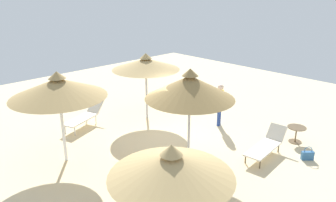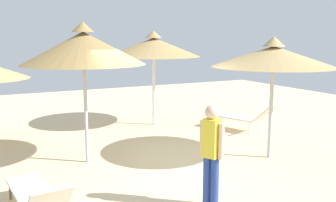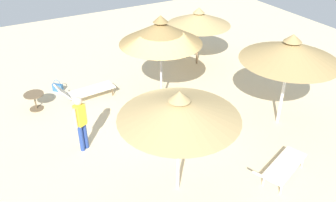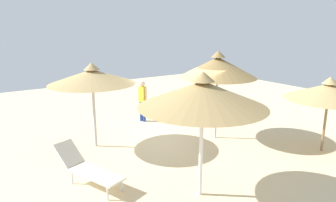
{
  "view_description": "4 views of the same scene",
  "coord_description": "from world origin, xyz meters",
  "px_view_note": "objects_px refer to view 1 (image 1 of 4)",
  "views": [
    {
      "loc": [
        7.34,
        7.25,
        5.26
      ],
      "look_at": [
        -0.43,
        -0.76,
        1.35
      ],
      "focal_mm": 34.96,
      "sensor_mm": 36.0,
      "label": 1
    },
    {
      "loc": [
        -7.52,
        3.33,
        2.77
      ],
      "look_at": [
        0.2,
        -0.61,
        1.3
      ],
      "focal_mm": 41.01,
      "sensor_mm": 36.0,
      "label": 2
    },
    {
      "loc": [
        -4.36,
        -8.18,
        6.46
      ],
      "look_at": [
        -0.05,
        -0.43,
        1.08
      ],
      "focal_mm": 38.32,
      "sensor_mm": 36.0,
      "label": 3
    },
    {
      "loc": [
        8.23,
        -5.89,
        3.88
      ],
      "look_at": [
        -0.35,
        -0.19,
        1.34
      ],
      "focal_mm": 32.74,
      "sensor_mm": 36.0,
      "label": 4
    }
  ],
  "objects_px": {
    "parasol_umbrella_far_left": "(146,64)",
    "handbag": "(308,155)",
    "person_standing_far_right": "(220,102)",
    "parasol_umbrella_center": "(171,165)",
    "side_table_round": "(296,132)",
    "parasol_umbrella_edge": "(58,88)",
    "lounge_chair_near_left": "(86,115)",
    "parasol_umbrella_back": "(190,87)",
    "lounge_chair_front": "(266,145)"
  },
  "relations": [
    {
      "from": "parasol_umbrella_center",
      "to": "parasol_umbrella_back",
      "type": "bearing_deg",
      "value": -143.66
    },
    {
      "from": "lounge_chair_near_left",
      "to": "side_table_round",
      "type": "xyz_separation_m",
      "value": [
        -4.58,
        6.53,
        -0.05
      ]
    },
    {
      "from": "parasol_umbrella_edge",
      "to": "lounge_chair_front",
      "type": "distance_m",
      "value": 6.81
    },
    {
      "from": "lounge_chair_near_left",
      "to": "handbag",
      "type": "distance_m",
      "value": 8.23
    },
    {
      "from": "side_table_round",
      "to": "person_standing_far_right",
      "type": "bearing_deg",
      "value": -75.03
    },
    {
      "from": "parasol_umbrella_center",
      "to": "side_table_round",
      "type": "height_order",
      "value": "parasol_umbrella_center"
    },
    {
      "from": "handbag",
      "to": "side_table_round",
      "type": "relative_size",
      "value": 0.72
    },
    {
      "from": "person_standing_far_right",
      "to": "parasol_umbrella_edge",
      "type": "bearing_deg",
      "value": -16.06
    },
    {
      "from": "lounge_chair_near_left",
      "to": "side_table_round",
      "type": "bearing_deg",
      "value": 125.04
    },
    {
      "from": "parasol_umbrella_center",
      "to": "parasol_umbrella_edge",
      "type": "height_order",
      "value": "parasol_umbrella_edge"
    },
    {
      "from": "side_table_round",
      "to": "lounge_chair_near_left",
      "type": "bearing_deg",
      "value": -54.96
    },
    {
      "from": "parasol_umbrella_center",
      "to": "person_standing_far_right",
      "type": "bearing_deg",
      "value": -151.18
    },
    {
      "from": "parasol_umbrella_center",
      "to": "lounge_chair_front",
      "type": "bearing_deg",
      "value": -172.74
    },
    {
      "from": "parasol_umbrella_back",
      "to": "person_standing_far_right",
      "type": "relative_size",
      "value": 1.81
    },
    {
      "from": "parasol_umbrella_edge",
      "to": "person_standing_far_right",
      "type": "xyz_separation_m",
      "value": [
        -5.76,
        1.66,
        -1.47
      ]
    },
    {
      "from": "parasol_umbrella_edge",
      "to": "person_standing_far_right",
      "type": "distance_m",
      "value": 6.17
    },
    {
      "from": "parasol_umbrella_edge",
      "to": "lounge_chair_near_left",
      "type": "relative_size",
      "value": 1.38
    },
    {
      "from": "lounge_chair_near_left",
      "to": "person_standing_far_right",
      "type": "bearing_deg",
      "value": 135.99
    },
    {
      "from": "parasol_umbrella_far_left",
      "to": "lounge_chair_front",
      "type": "height_order",
      "value": "parasol_umbrella_far_left"
    },
    {
      "from": "parasol_umbrella_far_left",
      "to": "lounge_chair_front",
      "type": "bearing_deg",
      "value": 97.39
    },
    {
      "from": "lounge_chair_front",
      "to": "handbag",
      "type": "bearing_deg",
      "value": 121.64
    },
    {
      "from": "parasol_umbrella_edge",
      "to": "lounge_chair_front",
      "type": "relative_size",
      "value": 1.44
    },
    {
      "from": "parasol_umbrella_back",
      "to": "handbag",
      "type": "relative_size",
      "value": 6.59
    },
    {
      "from": "person_standing_far_right",
      "to": "parasol_umbrella_center",
      "type": "bearing_deg",
      "value": 28.82
    },
    {
      "from": "parasol_umbrella_far_left",
      "to": "side_table_round",
      "type": "height_order",
      "value": "parasol_umbrella_far_left"
    },
    {
      "from": "parasol_umbrella_center",
      "to": "parasol_umbrella_far_left",
      "type": "xyz_separation_m",
      "value": [
        -4.35,
        -5.85,
        0.39
      ]
    },
    {
      "from": "parasol_umbrella_far_left",
      "to": "parasol_umbrella_back",
      "type": "bearing_deg",
      "value": 67.47
    },
    {
      "from": "handbag",
      "to": "lounge_chair_front",
      "type": "bearing_deg",
      "value": -58.36
    },
    {
      "from": "parasol_umbrella_back",
      "to": "parasol_umbrella_center",
      "type": "bearing_deg",
      "value": 36.34
    },
    {
      "from": "parasol_umbrella_center",
      "to": "parasol_umbrella_edge",
      "type": "bearing_deg",
      "value": -91.45
    },
    {
      "from": "parasol_umbrella_far_left",
      "to": "handbag",
      "type": "distance_m",
      "value": 6.81
    },
    {
      "from": "parasol_umbrella_edge",
      "to": "parasol_umbrella_back",
      "type": "distance_m",
      "value": 3.9
    },
    {
      "from": "parasol_umbrella_back",
      "to": "parasol_umbrella_far_left",
      "type": "xyz_separation_m",
      "value": [
        -1.59,
        -3.82,
        -0.19
      ]
    },
    {
      "from": "handbag",
      "to": "side_table_round",
      "type": "xyz_separation_m",
      "value": [
        -0.94,
        -0.86,
        0.23
      ]
    },
    {
      "from": "lounge_chair_front",
      "to": "lounge_chair_near_left",
      "type": "relative_size",
      "value": 0.96
    },
    {
      "from": "parasol_umbrella_edge",
      "to": "parasol_umbrella_far_left",
      "type": "relative_size",
      "value": 1.06
    },
    {
      "from": "lounge_chair_front",
      "to": "lounge_chair_near_left",
      "type": "height_order",
      "value": "lounge_chair_near_left"
    },
    {
      "from": "lounge_chair_near_left",
      "to": "parasol_umbrella_back",
      "type": "bearing_deg",
      "value": 98.09
    },
    {
      "from": "parasol_umbrella_edge",
      "to": "parasol_umbrella_back",
      "type": "xyz_separation_m",
      "value": [
        -2.64,
        2.87,
        0.08
      ]
    },
    {
      "from": "parasol_umbrella_edge",
      "to": "person_standing_far_right",
      "type": "bearing_deg",
      "value": 163.94
    },
    {
      "from": "person_standing_far_right",
      "to": "side_table_round",
      "type": "distance_m",
      "value": 2.99
    },
    {
      "from": "parasol_umbrella_edge",
      "to": "side_table_round",
      "type": "relative_size",
      "value": 4.55
    },
    {
      "from": "parasol_umbrella_back",
      "to": "parasol_umbrella_far_left",
      "type": "height_order",
      "value": "parasol_umbrella_back"
    },
    {
      "from": "person_standing_far_right",
      "to": "lounge_chair_front",
      "type": "bearing_deg",
      "value": 71.69
    },
    {
      "from": "parasol_umbrella_center",
      "to": "parasol_umbrella_back",
      "type": "distance_m",
      "value": 3.48
    },
    {
      "from": "lounge_chair_near_left",
      "to": "side_table_round",
      "type": "height_order",
      "value": "lounge_chair_near_left"
    },
    {
      "from": "lounge_chair_near_left",
      "to": "handbag",
      "type": "height_order",
      "value": "lounge_chair_near_left"
    },
    {
      "from": "parasol_umbrella_edge",
      "to": "parasol_umbrella_far_left",
      "type": "bearing_deg",
      "value": -167.23
    },
    {
      "from": "lounge_chair_front",
      "to": "handbag",
      "type": "height_order",
      "value": "lounge_chair_front"
    },
    {
      "from": "lounge_chair_front",
      "to": "lounge_chair_near_left",
      "type": "xyz_separation_m",
      "value": [
        2.96,
        -6.29,
        0.07
      ]
    }
  ]
}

